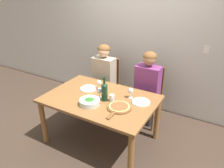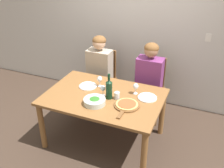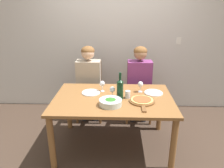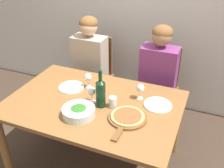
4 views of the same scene
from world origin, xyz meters
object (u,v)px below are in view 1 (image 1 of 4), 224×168
object	(u,v)px
person_man	(147,82)
pizza_on_board	(119,107)
chair_right	(149,93)
broccoli_bowl	(90,102)
dinner_plate_left	(88,88)
wine_glass_right	(131,91)
chair_left	(107,82)
person_woman	(103,72)
wine_glass_centre	(100,91)
dinner_plate_right	(141,102)
wine_bottle	(104,91)
water_tumbler	(112,98)
wine_glass_left	(99,83)

from	to	relation	value
person_man	pizza_on_board	xyz separation A→B (m)	(-0.04, -0.86, -0.01)
chair_right	pizza_on_board	size ratio (longest dim) A/B	2.12
broccoli_bowl	pizza_on_board	world-z (taller)	broccoli_bowl
broccoli_bowl	pizza_on_board	size ratio (longest dim) A/B	0.60
pizza_on_board	dinner_plate_left	bearing A→B (deg)	158.90
dinner_plate_left	wine_glass_right	xyz separation A→B (m)	(0.67, 0.07, 0.10)
chair_left	chair_right	size ratio (longest dim) A/B	1.00
person_woman	wine_glass_centre	world-z (taller)	person_woman
chair_right	pizza_on_board	bearing A→B (deg)	-92.33
dinner_plate_right	pizza_on_board	bearing A→B (deg)	-122.82
wine_bottle	water_tumbler	world-z (taller)	wine_bottle
person_man	wine_glass_right	world-z (taller)	person_man
person_woman	wine_glass_left	bearing A→B (deg)	-63.92
broccoli_bowl	dinner_plate_right	world-z (taller)	broccoli_bowl
pizza_on_board	person_man	bearing A→B (deg)	87.36
chair_left	wine_bottle	bearing A→B (deg)	-60.42
chair_right	dinner_plate_left	xyz separation A→B (m)	(-0.70, -0.72, 0.21)
person_woman	broccoli_bowl	bearing A→B (deg)	-67.90
chair_right	water_tumbler	world-z (taller)	chair_right
broccoli_bowl	water_tumbler	bearing A→B (deg)	46.72
chair_left	pizza_on_board	size ratio (longest dim) A/B	2.12
wine_bottle	wine_glass_left	bearing A→B (deg)	135.42
person_woman	person_man	xyz separation A→B (m)	(0.81, 0.00, 0.00)
wine_bottle	wine_glass_centre	world-z (taller)	wine_bottle
wine_bottle	wine_glass_right	size ratio (longest dim) A/B	2.27
water_tumbler	broccoli_bowl	bearing A→B (deg)	-133.28
water_tumbler	dinner_plate_left	bearing A→B (deg)	164.40
wine_bottle	chair_right	bearing A→B (deg)	70.63
pizza_on_board	chair_right	bearing A→B (deg)	87.67
broccoli_bowl	pizza_on_board	bearing A→B (deg)	15.24
wine_glass_left	person_woman	bearing A→B (deg)	116.08
broccoli_bowl	dinner_plate_left	bearing A→B (deg)	127.86
chair_left	chair_right	distance (m)	0.81
broccoli_bowl	wine_glass_left	xyz separation A→B (m)	(-0.13, 0.43, 0.07)
chair_left	wine_glass_right	xyz separation A→B (m)	(0.78, -0.65, 0.31)
wine_glass_left	wine_glass_right	xyz separation A→B (m)	(0.52, -0.00, 0.00)
pizza_on_board	wine_glass_centre	xyz separation A→B (m)	(-0.37, 0.11, 0.09)
wine_glass_centre	person_woman	bearing A→B (deg)	118.54
person_man	broccoli_bowl	distance (m)	1.05
person_man	wine_glass_left	size ratio (longest dim) A/B	8.25
wine_bottle	pizza_on_board	distance (m)	0.31
person_man	water_tumbler	size ratio (longest dim) A/B	13.05
dinner_plate_right	dinner_plate_left	bearing A→B (deg)	-178.38
wine_glass_left	wine_glass_centre	distance (m)	0.25
chair_right	wine_bottle	distance (m)	1.00
person_woman	wine_glass_right	world-z (taller)	person_woman
broccoli_bowl	dinner_plate_left	size ratio (longest dim) A/B	1.10
wine_bottle	pizza_on_board	size ratio (longest dim) A/B	0.76
broccoli_bowl	dinner_plate_right	xyz separation A→B (m)	(0.56, 0.38, -0.03)
chair_left	dinner_plate_left	size ratio (longest dim) A/B	3.92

